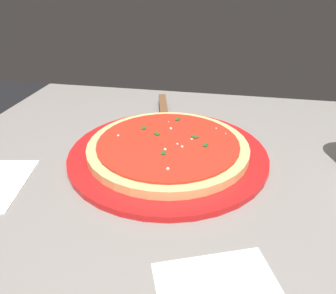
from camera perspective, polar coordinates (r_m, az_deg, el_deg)
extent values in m
cube|color=black|center=(1.18, -15.47, -8.93)|extent=(0.06, 0.06, 0.73)
cube|color=black|center=(1.13, 25.79, -13.08)|extent=(0.06, 0.06, 0.73)
cube|color=gray|center=(0.62, 2.53, -3.38)|extent=(0.95, 0.75, 0.03)
cylinder|color=red|center=(0.62, 0.00, -1.17)|extent=(0.37, 0.37, 0.01)
cylinder|color=#DBB26B|center=(0.61, 0.00, -0.06)|extent=(0.30, 0.30, 0.02)
cylinder|color=red|center=(0.61, 0.00, 0.77)|extent=(0.27, 0.27, 0.00)
sphere|color=#EFEACC|center=(0.58, 2.36, 0.05)|extent=(0.00, 0.00, 0.00)
sphere|color=#EFEACC|center=(0.66, 8.45, 3.25)|extent=(0.00, 0.00, 0.00)
sphere|color=#EFEACC|center=(0.52, -0.03, -3.88)|extent=(0.01, 0.01, 0.01)
sphere|color=#EFEACC|center=(0.60, 1.69, 0.61)|extent=(0.00, 0.00, 0.00)
sphere|color=#EFEACC|center=(0.61, 4.17, 1.38)|extent=(0.00, 0.00, 0.00)
sphere|color=#EFEACC|center=(0.64, 10.09, 2.34)|extent=(0.00, 0.00, 0.00)
sphere|color=#EFEACC|center=(0.58, -0.51, -0.42)|extent=(0.00, 0.00, 0.00)
sphere|color=#EFEACC|center=(0.68, 0.11, 4.44)|extent=(0.00, 0.00, 0.00)
sphere|color=#EFEACC|center=(0.65, 0.49, 3.24)|extent=(0.01, 0.01, 0.01)
sphere|color=#EFEACC|center=(0.63, -8.73, 2.00)|extent=(0.00, 0.00, 0.00)
cube|color=#23561E|center=(0.57, -0.82, -1.03)|extent=(0.01, 0.01, 0.00)
cube|color=#23561E|center=(0.62, 4.74, 1.77)|extent=(0.01, 0.01, 0.00)
cube|color=#23561E|center=(0.63, -1.97, 2.29)|extent=(0.01, 0.01, 0.00)
cube|color=#23561E|center=(0.66, -4.25, 3.36)|extent=(0.01, 0.01, 0.00)
cube|color=#23561E|center=(0.59, 6.60, 0.35)|extent=(0.01, 0.01, 0.00)
cube|color=#23561E|center=(0.69, 1.72, 4.88)|extent=(0.01, 0.01, 0.00)
cube|color=silver|center=(0.70, -0.47, 3.53)|extent=(0.09, 0.10, 0.00)
cube|color=brown|center=(0.80, -0.86, 7.25)|extent=(0.05, 0.13, 0.01)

